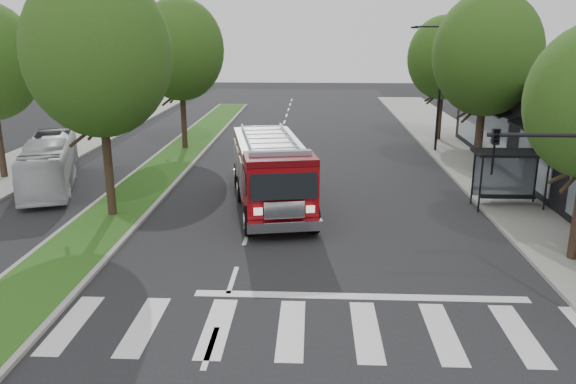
# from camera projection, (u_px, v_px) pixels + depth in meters

# --- Properties ---
(ground) EXTENTS (140.00, 140.00, 0.00)m
(ground) POSITION_uv_depth(u_px,v_px,m) (233.00, 280.00, 17.97)
(ground) COLOR black
(ground) RESTS_ON ground
(sidewalk_right) EXTENTS (5.00, 80.00, 0.15)m
(sidewalk_right) POSITION_uv_depth(u_px,v_px,m) (520.00, 195.00, 27.00)
(sidewalk_right) COLOR gray
(sidewalk_right) RESTS_ON ground
(median) EXTENTS (3.00, 50.00, 0.15)m
(median) POSITION_uv_depth(u_px,v_px,m) (178.00, 155.00, 35.48)
(median) COLOR gray
(median) RESTS_ON ground
(bus_shelter) EXTENTS (3.20, 1.60, 2.61)m
(bus_shelter) POSITION_uv_depth(u_px,v_px,m) (510.00, 163.00, 24.73)
(bus_shelter) COLOR black
(bus_shelter) RESTS_ON ground
(tree_right_mid) EXTENTS (5.60, 5.60, 9.72)m
(tree_right_mid) POSITION_uv_depth(u_px,v_px,m) (487.00, 54.00, 29.10)
(tree_right_mid) COLOR black
(tree_right_mid) RESTS_ON ground
(tree_right_far) EXTENTS (5.00, 5.00, 8.73)m
(tree_right_far) POSITION_uv_depth(u_px,v_px,m) (444.00, 58.00, 38.87)
(tree_right_far) COLOR black
(tree_right_far) RESTS_ON ground
(tree_median_near) EXTENTS (5.80, 5.80, 10.16)m
(tree_median_near) POSITION_uv_depth(u_px,v_px,m) (98.00, 53.00, 22.09)
(tree_median_near) COLOR black
(tree_median_near) RESTS_ON ground
(tree_median_far) EXTENTS (5.60, 5.60, 9.72)m
(tree_median_far) POSITION_uv_depth(u_px,v_px,m) (180.00, 50.00, 35.62)
(tree_median_far) COLOR black
(tree_median_far) RESTS_ON ground
(streetlight_right_far) EXTENTS (2.11, 0.20, 8.00)m
(streetlight_right_far) POSITION_uv_depth(u_px,v_px,m) (438.00, 83.00, 35.46)
(streetlight_right_far) COLOR black
(streetlight_right_far) RESTS_ON ground
(fire_engine) EXTENTS (4.50, 9.78, 3.27)m
(fire_engine) POSITION_uv_depth(u_px,v_px,m) (271.00, 173.00, 25.05)
(fire_engine) COLOR #540407
(fire_engine) RESTS_ON ground
(city_bus) EXTENTS (4.90, 9.07, 2.47)m
(city_bus) POSITION_uv_depth(u_px,v_px,m) (50.00, 163.00, 28.27)
(city_bus) COLOR silver
(city_bus) RESTS_ON ground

